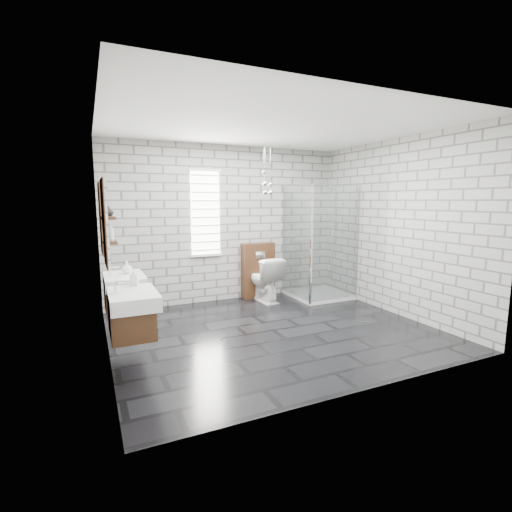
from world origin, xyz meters
TOP-DOWN VIEW (x-y plane):
  - floor at (0.00, 0.00)m, footprint 4.20×3.60m
  - ceiling at (0.00, 0.00)m, footprint 4.20×3.60m
  - wall_back at (0.00, 1.81)m, footprint 4.20×0.02m
  - wall_front at (0.00, -1.81)m, footprint 4.20×0.02m
  - wall_left at (-2.11, 0.00)m, footprint 0.02×3.60m
  - wall_right at (2.11, 0.00)m, footprint 0.02×3.60m
  - vanity_left at (-1.91, -0.49)m, footprint 0.47×0.70m
  - vanity_right at (-1.91, 0.45)m, footprint 0.47×0.70m
  - shelf_lower at (-2.03, -0.05)m, footprint 0.14×0.30m
  - shelf_upper at (-2.03, -0.05)m, footprint 0.14×0.30m
  - window at (-0.40, 1.78)m, footprint 0.56×0.05m
  - cistern_panel at (0.55, 1.70)m, footprint 0.60×0.20m
  - flush_plate at (0.55, 1.60)m, footprint 0.18×0.01m
  - shower_enclosure at (1.50, 1.18)m, footprint 1.00×1.00m
  - pendant_cluster at (0.55, 1.35)m, footprint 0.25×0.24m
  - toilet at (0.55, 1.44)m, footprint 0.47×0.79m
  - soap_bottle_a at (-1.81, -0.20)m, footprint 0.10×0.10m
  - soap_bottle_b at (-1.82, 0.52)m, footprint 0.16×0.16m
  - soap_bottle_c at (-2.02, -0.08)m, footprint 0.08×0.08m
  - vase at (-2.02, 0.03)m, footprint 0.13×0.13m

SIDE VIEW (x-z plane):
  - floor at x=0.00m, z-range -0.02..0.00m
  - toilet at x=0.55m, z-range 0.00..0.79m
  - cistern_panel at x=0.55m, z-range 0.00..1.00m
  - shower_enclosure at x=1.50m, z-range -0.51..1.52m
  - vanity_left at x=-1.91m, z-range -0.03..1.54m
  - vanity_right at x=-1.91m, z-range -0.03..1.54m
  - flush_plate at x=0.55m, z-range 0.74..0.86m
  - soap_bottle_b at x=-1.82m, z-range 0.85..1.01m
  - soap_bottle_a at x=-1.81m, z-range 0.85..1.03m
  - shelf_lower at x=-2.03m, z-range 1.31..1.33m
  - wall_back at x=0.00m, z-range 0.00..2.70m
  - wall_front at x=0.00m, z-range 0.00..2.70m
  - wall_left at x=-2.11m, z-range 0.00..2.70m
  - wall_right at x=2.11m, z-range 0.00..2.70m
  - soap_bottle_c at x=-2.02m, z-range 1.33..1.53m
  - window at x=-0.40m, z-range 0.81..2.29m
  - shelf_upper at x=-2.03m, z-range 1.57..1.59m
  - vase at x=-2.02m, z-range 1.59..1.70m
  - pendant_cluster at x=0.55m, z-range 1.61..2.46m
  - ceiling at x=0.00m, z-range 2.70..2.72m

